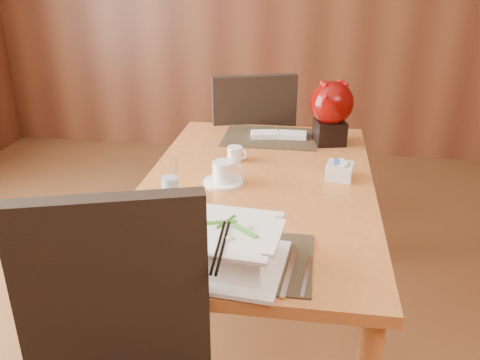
# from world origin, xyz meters

# --- Properties ---
(dining_table) EXTENTS (0.90, 1.50, 0.75)m
(dining_table) POSITION_xyz_m (0.00, 0.60, 0.65)
(dining_table) COLOR #C77337
(dining_table) RESTS_ON ground
(placemat_near) EXTENTS (0.45, 0.33, 0.01)m
(placemat_near) POSITION_xyz_m (0.00, 0.05, 0.75)
(placemat_near) COLOR black
(placemat_near) RESTS_ON dining_table
(placemat_far) EXTENTS (0.45, 0.33, 0.01)m
(placemat_far) POSITION_xyz_m (0.00, 1.15, 0.75)
(placemat_far) COLOR black
(placemat_far) RESTS_ON dining_table
(soup_setting) EXTENTS (0.33, 0.33, 0.12)m
(soup_setting) POSITION_xyz_m (-0.01, 0.00, 0.81)
(soup_setting) COLOR white
(soup_setting) RESTS_ON dining_table
(coffee_cup) EXTENTS (0.16, 0.16, 0.09)m
(coffee_cup) POSITION_xyz_m (-0.13, 0.58, 0.79)
(coffee_cup) COLOR white
(coffee_cup) RESTS_ON dining_table
(water_glass) EXTENTS (0.07, 0.07, 0.15)m
(water_glass) POSITION_xyz_m (-0.30, 0.42, 0.83)
(water_glass) COLOR white
(water_glass) RESTS_ON dining_table
(creamer_jug) EXTENTS (0.11, 0.11, 0.06)m
(creamer_jug) POSITION_xyz_m (-0.12, 0.83, 0.78)
(creamer_jug) COLOR white
(creamer_jug) RESTS_ON dining_table
(sugar_caddy) EXTENTS (0.12, 0.12, 0.06)m
(sugar_caddy) POSITION_xyz_m (0.32, 0.70, 0.78)
(sugar_caddy) COLOR white
(sugar_caddy) RESTS_ON dining_table
(berry_decor) EXTENTS (0.20, 0.20, 0.30)m
(berry_decor) POSITION_xyz_m (0.28, 1.11, 0.92)
(berry_decor) COLOR black
(berry_decor) RESTS_ON dining_table
(napkins_far) EXTENTS (0.27, 0.12, 0.02)m
(napkins_far) POSITION_xyz_m (0.05, 1.15, 0.77)
(napkins_far) COLOR white
(napkins_far) RESTS_ON dining_table
(bread_plate) EXTENTS (0.20, 0.20, 0.01)m
(bread_plate) POSITION_xyz_m (-0.37, 0.01, 0.76)
(bread_plate) COLOR white
(bread_plate) RESTS_ON dining_table
(far_chair) EXTENTS (0.59, 0.59, 1.00)m
(far_chair) POSITION_xyz_m (-0.14, 1.50, 0.56)
(far_chair) COLOR black
(far_chair) RESTS_ON ground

